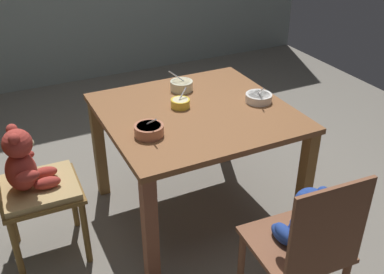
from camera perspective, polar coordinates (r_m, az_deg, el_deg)
ground_plane at (r=3.02m, az=0.42°, el=-9.50°), size 5.20×5.20×0.04m
dining_table at (r=2.67m, az=0.47°, el=1.20°), size 1.06×1.02×0.74m
teddy_chair_near_front at (r=2.10m, az=14.06°, el=-11.97°), size 0.43×0.43×0.89m
teddy_chair_near_left at (r=2.53m, az=-19.99°, el=-4.83°), size 0.43×0.41×0.83m
porridge_bowl_terracotta_near_left at (r=2.35m, az=-5.46°, el=0.87°), size 0.16×0.17×0.13m
porridge_bowl_white_near_right at (r=2.73m, az=8.42°, el=4.95°), size 0.16×0.17×0.13m
porridge_bowl_cream_far_center at (r=2.86m, az=-1.33°, el=6.55°), size 0.15×0.14×0.13m
porridge_bowl_yellow_center at (r=2.64m, az=-1.48°, el=4.31°), size 0.11×0.11×0.11m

